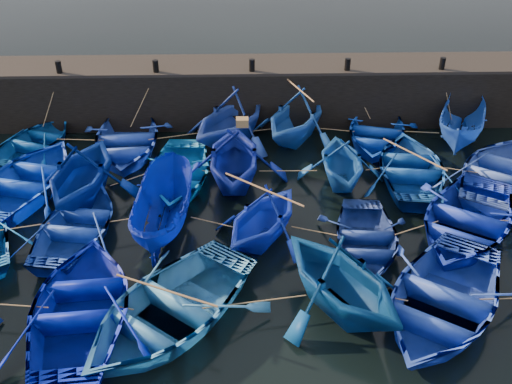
{
  "coord_description": "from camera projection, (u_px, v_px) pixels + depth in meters",
  "views": [
    {
      "loc": [
        -0.43,
        -13.2,
        11.26
      ],
      "look_at": [
        0.0,
        3.2,
        0.7
      ],
      "focal_mm": 40.0,
      "sensor_mm": 36.0,
      "label": 1
    }
  ],
  "objects": [
    {
      "name": "bollard_0",
      "position": [
        59.0,
        67.0,
        23.54
      ],
      "size": [
        0.24,
        0.24,
        0.5
      ],
      "primitive_type": "cylinder",
      "color": "black",
      "rests_on": "quay_top"
    },
    {
      "name": "quay_wall",
      "position": [
        252.0,
        93.0,
        25.35
      ],
      "size": [
        26.0,
        2.5,
        2.5
      ],
      "primitive_type": "cube",
      "color": "black",
      "rests_on": "ground"
    },
    {
      "name": "boat_12",
      "position": [
        503.0,
        172.0,
        20.89
      ],
      "size": [
        6.48,
        6.9,
        1.17
      ],
      "primitive_type": "imported",
      "rotation": [
        0.0,
        0.0,
        2.55
      ],
      "color": "blue",
      "rests_on": "ground"
    },
    {
      "name": "boat_14",
      "position": [
        78.0,
        224.0,
        18.3
      ],
      "size": [
        3.98,
        5.08,
        0.96
      ],
      "primitive_type": "imported",
      "rotation": [
        0.0,
        0.0,
        2.99
      ],
      "color": "#173AAB",
      "rests_on": "ground"
    },
    {
      "name": "bollard_3",
      "position": [
        348.0,
        64.0,
        23.81
      ],
      "size": [
        0.24,
        0.24,
        0.5
      ],
      "primitive_type": "cylinder",
      "color": "black",
      "rests_on": "quay_top"
    },
    {
      "name": "bollard_1",
      "position": [
        156.0,
        66.0,
        23.63
      ],
      "size": [
        0.24,
        0.24,
        0.5
      ],
      "primitive_type": "cylinder",
      "color": "black",
      "rests_on": "quay_top"
    },
    {
      "name": "mooring_ropes",
      "position": [
        260.0,
        164.0,
        20.8
      ],
      "size": [
        17.54,
        11.78,
        2.1
      ],
      "color": "tan",
      "rests_on": "ground"
    },
    {
      "name": "boat_0",
      "position": [
        35.0,
        142.0,
        23.16
      ],
      "size": [
        4.53,
        5.22,
        0.91
      ],
      "primitive_type": "imported",
      "rotation": [
        0.0,
        0.0,
        2.76
      ],
      "color": "navy",
      "rests_on": "ground"
    },
    {
      "name": "boat_24",
      "position": [
        442.0,
        299.0,
        15.25
      ],
      "size": [
        6.54,
        6.98,
        1.18
      ],
      "primitive_type": "imported",
      "rotation": [
        0.0,
        0.0,
        -0.59
      ],
      "color": "#1D3DBE",
      "rests_on": "ground"
    },
    {
      "name": "boat_1",
      "position": [
        126.0,
        140.0,
        23.06
      ],
      "size": [
        4.35,
        5.76,
        1.13
      ],
      "primitive_type": "imported",
      "rotation": [
        0.0,
        0.0,
        0.09
      ],
      "color": "#1D3CB2",
      "rests_on": "ground"
    },
    {
      "name": "boat_17",
      "position": [
        366.0,
        238.0,
        17.77
      ],
      "size": [
        3.31,
        4.38,
        0.86
      ],
      "primitive_type": "imported",
      "rotation": [
        0.0,
        0.0,
        -0.09
      ],
      "color": "navy",
      "rests_on": "ground"
    },
    {
      "name": "boat_22",
      "position": [
        168.0,
        308.0,
        14.97
      ],
      "size": [
        6.72,
        7.0,
        1.18
      ],
      "primitive_type": "imported",
      "rotation": [
        0.0,
        0.0,
        -0.66
      ],
      "color": "#286EBB",
      "rests_on": "ground"
    },
    {
      "name": "ground",
      "position": [
        259.0,
        269.0,
        17.2
      ],
      "size": [
        120.0,
        120.0,
        0.0
      ],
      "primitive_type": "plane",
      "color": "black",
      "rests_on": "ground"
    },
    {
      "name": "loose_oars",
      "position": [
        296.0,
        168.0,
        18.97
      ],
      "size": [
        10.6,
        12.63,
        1.33
      ],
      "color": "#99724C",
      "rests_on": "ground"
    },
    {
      "name": "boat_23",
      "position": [
        341.0,
        278.0,
        15.13
      ],
      "size": [
        5.57,
        5.74,
        2.31
      ],
      "primitive_type": "imported",
      "rotation": [
        0.0,
        0.0,
        0.58
      ],
      "color": "navy",
      "rests_on": "ground"
    },
    {
      "name": "boat_9",
      "position": [
        234.0,
        156.0,
        20.62
      ],
      "size": [
        4.0,
        4.62,
        2.4
      ],
      "primitive_type": "imported",
      "rotation": [
        0.0,
        0.0,
        3.13
      ],
      "color": "navy",
      "rests_on": "ground"
    },
    {
      "name": "boat_8",
      "position": [
        178.0,
        172.0,
        21.03
      ],
      "size": [
        3.67,
        4.97,
        1.0
      ],
      "primitive_type": "imported",
      "rotation": [
        0.0,
        0.0,
        -0.05
      ],
      "color": "blue",
      "rests_on": "ground"
    },
    {
      "name": "boat_11",
      "position": [
        412.0,
        167.0,
        21.27
      ],
      "size": [
        4.3,
        5.57,
        1.07
      ],
      "primitive_type": "imported",
      "rotation": [
        0.0,
        0.0,
        3.01
      ],
      "color": "navy",
      "rests_on": "ground"
    },
    {
      "name": "bollard_2",
      "position": [
        252.0,
        65.0,
        23.72
      ],
      "size": [
        0.24,
        0.24,
        0.5
      ],
      "primitive_type": "cylinder",
      "color": "black",
      "rests_on": "quay_top"
    },
    {
      "name": "boat_7",
      "position": [
        82.0,
        171.0,
        19.77
      ],
      "size": [
        4.46,
        5.0,
        2.38
      ],
      "primitive_type": "imported",
      "rotation": [
        0.0,
        0.0,
        3.01
      ],
      "color": "navy",
      "rests_on": "ground"
    },
    {
      "name": "boat_2",
      "position": [
        231.0,
        117.0,
        23.37
      ],
      "size": [
        5.86,
        6.02,
        2.41
      ],
      "primitive_type": "imported",
      "rotation": [
        0.0,
        0.0,
        -0.61
      ],
      "color": "navy",
      "rests_on": "ground"
    },
    {
      "name": "wooden_crate",
      "position": [
        242.0,
        122.0,
        19.9
      ],
      "size": [
        0.44,
        0.35,
        0.29
      ],
      "primitive_type": "cube",
      "color": "olive",
      "rests_on": "boat_9"
    },
    {
      "name": "boat_6",
      "position": [
        27.0,
        179.0,
        20.46
      ],
      "size": [
        5.19,
        6.31,
        1.14
      ],
      "primitive_type": "imported",
      "rotation": [
        0.0,
        0.0,
        2.89
      ],
      "color": "#0831C9",
      "rests_on": "ground"
    },
    {
      "name": "boat_5",
      "position": [
        462.0,
        125.0,
        23.43
      ],
      "size": [
        3.53,
        5.01,
        1.82
      ],
      "primitive_type": "imported",
      "rotation": [
        0.0,
        0.0,
        -0.42
      ],
      "color": "#1B48B7",
      "rests_on": "ground"
    },
    {
      "name": "quay_top",
      "position": [
        252.0,
        65.0,
        24.64
      ],
      "size": [
        26.0,
        2.5,
        0.12
      ],
      "primitive_type": "cube",
      "color": "black",
      "rests_on": "quay_wall"
    },
    {
      "name": "boat_10",
      "position": [
        342.0,
        160.0,
        20.8
      ],
      "size": [
        3.27,
        3.78,
        1.96
      ],
      "primitive_type": "imported",
      "rotation": [
        0.0,
        0.0,
        3.13
      ],
      "color": "#124C9B",
      "rests_on": "ground"
    },
    {
      "name": "bollard_4",
      "position": [
        442.0,
        63.0,
        23.9
      ],
      "size": [
        0.24,
        0.24,
        0.5
      ],
      "primitive_type": "cylinder",
      "color": "black",
      "rests_on": "quay_top"
    },
    {
      "name": "boat_21",
      "position": [
        82.0,
        306.0,
        15.05
      ],
      "size": [
        4.39,
        5.82,
        1.14
      ],
      "primitive_type": "imported",
      "rotation": [
        0.0,
        0.0,
        3.22
      ],
      "color": "#000F94",
      "rests_on": "ground"
    },
    {
      "name": "boat_15",
      "position": [
        162.0,
        209.0,
        18.31
      ],
      "size": [
        2.08,
        4.74,
        1.79
      ],
      "primitive_type": "imported",
      "rotation": [
        0.0,
        0.0,
        3.07
      ],
      "color": "#021487",
      "rests_on": "ground"
    },
    {
      "name": "boat_18",
      "position": [
        466.0,
        220.0,
        18.33
      ],
      "size": [
        6.42,
        6.9,
        1.17
      ],
      "primitive_type": "imported",
      "rotation": [
        0.0,
        0.0,
        -0.57
      ],
      "color": "#0E25AA",
      "rests_on": "ground"
    },
    {
      "name": "boat_3",
      "position": [
        296.0,
        115.0,
        23.62
      ],
      "size": [
        5.52,
        5.75,
        2.33
      ],
      "primitive_type": "imported",
      "rotation": [
        0.0,
        0.0,
        -0.52
      ],
      "color": "blue",
      "rests_on": "ground"
    },
    {
      "name": "boat_16",
      "position": [
        263.0,
        216.0,
        17.83
      ],
      "size": [
        4.69,
        4.83,
        1.94
      ],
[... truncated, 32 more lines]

